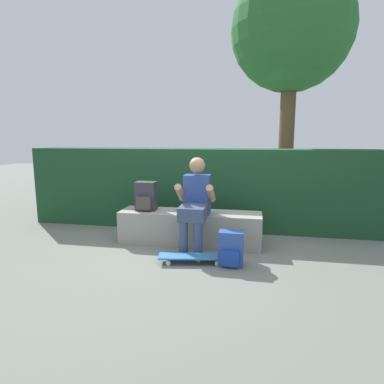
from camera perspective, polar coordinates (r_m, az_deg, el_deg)
ground_plane at (r=4.27m, az=-1.13°, el=-10.19°), size 24.00×24.00×0.00m
bench_main at (r=4.48m, az=-0.36°, el=-6.27°), size 1.94×0.47×0.44m
person_skater at (r=4.15m, az=0.59°, el=-1.57°), size 0.49×0.62×1.19m
skateboard_near_person at (r=3.83m, az=0.16°, el=-11.37°), size 0.82×0.33×0.09m
backpack_on_bench at (r=4.53m, az=-8.14°, el=-0.80°), size 0.28×0.23×0.40m
backpack_on_ground at (r=3.76m, az=6.90°, el=-9.95°), size 0.28×0.23×0.40m
hedge_row at (r=5.23m, az=1.15°, el=0.70°), size 5.51×0.58×1.27m
tree_behind_bench at (r=6.28m, az=17.17°, el=25.32°), size 2.04×2.04×4.24m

